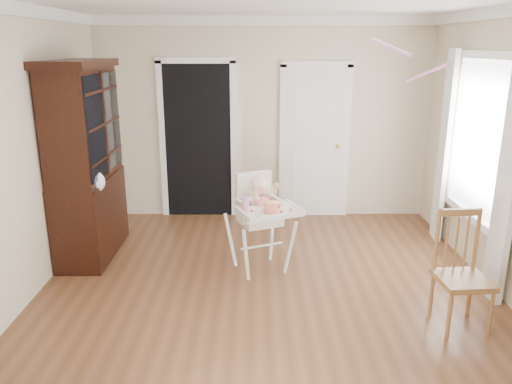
{
  "coord_description": "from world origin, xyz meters",
  "views": [
    {
      "loc": [
        -0.11,
        -4.28,
        2.34
      ],
      "look_at": [
        -0.11,
        0.56,
        0.9
      ],
      "focal_mm": 35.0,
      "sensor_mm": 36.0,
      "label": 1
    }
  ],
  "objects_px": {
    "high_chair": "(260,211)",
    "cake": "(272,207)",
    "sippy_cup": "(245,203)",
    "china_cabinet": "(86,162)",
    "dining_chair": "(462,275)"
  },
  "relations": [
    {
      "from": "high_chair",
      "to": "cake",
      "type": "bearing_deg",
      "value": -88.08
    },
    {
      "from": "cake",
      "to": "dining_chair",
      "type": "xyz_separation_m",
      "value": [
        1.57,
        -0.86,
        -0.32
      ]
    },
    {
      "from": "sippy_cup",
      "to": "dining_chair",
      "type": "xyz_separation_m",
      "value": [
        1.84,
        -0.9,
        -0.35
      ]
    },
    {
      "from": "high_chair",
      "to": "cake",
      "type": "height_order",
      "value": "high_chair"
    },
    {
      "from": "cake",
      "to": "china_cabinet",
      "type": "bearing_deg",
      "value": 161.17
    },
    {
      "from": "high_chair",
      "to": "cake",
      "type": "xyz_separation_m",
      "value": [
        0.12,
        -0.26,
        0.13
      ]
    },
    {
      "from": "china_cabinet",
      "to": "dining_chair",
      "type": "distance_m",
      "value": 3.98
    },
    {
      "from": "dining_chair",
      "to": "high_chair",
      "type": "bearing_deg",
      "value": 142.12
    },
    {
      "from": "high_chair",
      "to": "sippy_cup",
      "type": "relative_size",
      "value": 6.01
    },
    {
      "from": "high_chair",
      "to": "sippy_cup",
      "type": "distance_m",
      "value": 0.31
    },
    {
      "from": "cake",
      "to": "sippy_cup",
      "type": "xyz_separation_m",
      "value": [
        -0.27,
        0.04,
        0.02
      ]
    },
    {
      "from": "cake",
      "to": "sippy_cup",
      "type": "height_order",
      "value": "sippy_cup"
    },
    {
      "from": "cake",
      "to": "china_cabinet",
      "type": "distance_m",
      "value": 2.18
    },
    {
      "from": "sippy_cup",
      "to": "cake",
      "type": "bearing_deg",
      "value": -9.24
    },
    {
      "from": "high_chair",
      "to": "cake",
      "type": "relative_size",
      "value": 4.8
    }
  ]
}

